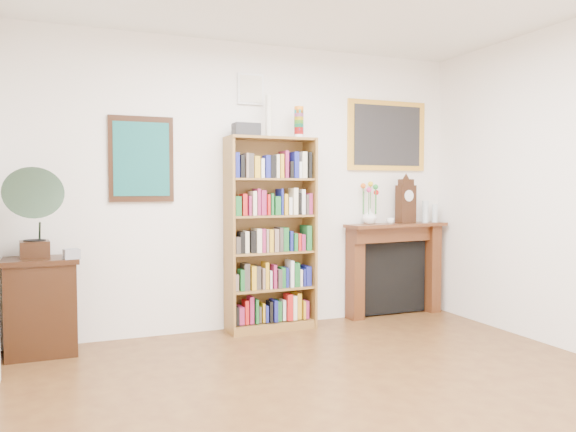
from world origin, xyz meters
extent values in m
cube|color=#4C2B17|center=(0.00, 0.00, -0.01)|extent=(4.50, 5.00, 0.01)
cube|color=white|center=(0.00, 2.50, 1.40)|extent=(4.50, 0.01, 2.80)
cube|color=black|center=(-1.05, 2.48, 1.65)|extent=(0.58, 0.03, 0.78)
cube|color=#135B59|center=(-1.05, 2.46, 1.65)|extent=(0.50, 0.01, 0.67)
cube|color=white|center=(0.00, 2.48, 2.35)|extent=(0.26, 0.03, 0.30)
cube|color=silver|center=(0.00, 2.46, 2.35)|extent=(0.22, 0.01, 0.26)
cube|color=gold|center=(1.55, 2.48, 1.95)|extent=(0.95, 0.03, 0.75)
cube|color=#262628|center=(1.55, 2.46, 1.95)|extent=(0.82, 0.01, 0.65)
cube|color=brown|center=(-0.27, 2.33, 0.94)|extent=(0.03, 0.30, 1.88)
cube|color=brown|center=(0.57, 2.33, 0.94)|extent=(0.03, 0.30, 1.88)
cube|color=brown|center=(0.15, 2.33, 1.86)|extent=(0.87, 0.33, 0.03)
cube|color=brown|center=(0.15, 2.33, 0.04)|extent=(0.87, 0.33, 0.08)
cube|color=brown|center=(0.15, 2.47, 0.94)|extent=(0.86, 0.04, 1.88)
cube|color=brown|center=(0.15, 2.33, 0.41)|extent=(0.82, 0.31, 0.02)
cube|color=brown|center=(0.15, 2.33, 0.76)|extent=(0.82, 0.31, 0.02)
cube|color=brown|center=(0.15, 2.33, 1.12)|extent=(0.82, 0.31, 0.02)
cube|color=brown|center=(0.15, 2.33, 1.47)|extent=(0.82, 0.31, 0.02)
cube|color=black|center=(-1.90, 2.26, 0.40)|extent=(0.59, 0.43, 0.81)
cube|color=#462110|center=(1.12, 2.39, 0.48)|extent=(0.15, 0.19, 0.97)
cube|color=#462110|center=(2.09, 2.39, 0.48)|extent=(0.15, 0.19, 0.97)
cube|color=#462110|center=(1.61, 2.39, 0.89)|extent=(1.11, 0.27, 0.16)
cube|color=#462110|center=(1.61, 2.36, 0.99)|extent=(1.21, 0.38, 0.04)
cube|color=black|center=(1.61, 2.44, 0.41)|extent=(0.80, 0.09, 0.78)
cube|color=black|center=(-1.95, 2.31, 0.88)|extent=(0.24, 0.24, 0.14)
cylinder|color=black|center=(-1.95, 2.31, 0.95)|extent=(0.19, 0.19, 0.01)
cone|color=#2D4130|center=(-1.95, 2.17, 1.26)|extent=(0.50, 0.60, 0.59)
cube|color=#B1B0BD|center=(-1.66, 2.12, 0.85)|extent=(0.14, 0.14, 0.08)
cube|color=black|center=(1.71, 2.35, 1.21)|extent=(0.22, 0.14, 0.41)
cylinder|color=white|center=(1.71, 2.29, 1.30)|extent=(0.12, 0.03, 0.12)
cube|color=black|center=(1.71, 2.35, 1.44)|extent=(0.16, 0.11, 0.07)
imported|color=white|center=(1.29, 2.39, 1.09)|extent=(0.21, 0.21, 0.16)
imported|color=white|center=(1.50, 2.32, 1.04)|extent=(0.10, 0.10, 0.06)
cylinder|color=silver|center=(1.99, 2.38, 1.12)|extent=(0.07, 0.07, 0.24)
cylinder|color=silver|center=(2.12, 2.38, 1.10)|extent=(0.06, 0.06, 0.20)
camera|label=1|loc=(-1.73, -2.78, 1.40)|focal=35.00mm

